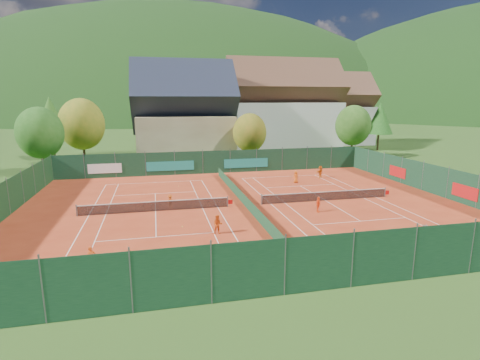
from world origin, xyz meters
name	(u,v)px	position (x,y,z in m)	size (l,w,h in m)	color
ground	(245,206)	(0.00, 0.00, -0.02)	(600.00, 600.00, 0.00)	#284917
clay_pad	(245,206)	(0.00, 0.00, 0.01)	(40.00, 32.00, 0.01)	#A83318
court_markings_left	(156,211)	(-8.00, 0.00, 0.01)	(11.03, 23.83, 0.00)	white
court_markings_right	(325,201)	(8.00, 0.00, 0.01)	(11.03, 23.83, 0.00)	white
tennis_net_left	(157,206)	(-7.85, 0.00, 0.51)	(13.30, 0.10, 1.02)	#59595B
tennis_net_right	(327,195)	(8.15, 0.00, 0.51)	(13.30, 0.10, 1.02)	#59595B
court_divider	(245,200)	(0.00, 0.00, 0.50)	(0.03, 28.80, 1.00)	#163D24
fence_north	(213,162)	(-0.46, 15.99, 1.47)	(40.00, 0.10, 3.00)	#133621
fence_south	(319,263)	(0.00, -16.00, 1.50)	(40.00, 0.04, 3.00)	#13351F
fence_west	(0,203)	(-20.00, 0.00, 1.50)	(0.04, 32.00, 3.00)	#14381B
fence_east	(434,180)	(20.00, 0.05, 1.48)	(0.09, 32.00, 3.00)	#12331F
chalet	(184,118)	(-3.00, 30.00, 6.62)	(16.20, 12.00, 16.00)	#C2B089
hotel_block_a	(283,111)	(16.00, 36.00, 7.38)	(21.60, 11.00, 17.25)	silver
hotel_block_b	(332,113)	(30.00, 44.00, 6.62)	(17.28, 10.00, 15.50)	silver
tree_west_front	(40,133)	(-22.00, 20.00, 5.39)	(5.72, 5.72, 8.69)	#483219
tree_west_mid	(82,124)	(-18.00, 26.00, 6.07)	(6.44, 6.44, 9.78)	#473119
tree_west_back	(51,117)	(-24.00, 34.00, 6.74)	(5.60, 5.60, 10.00)	#453118
tree_center	(250,133)	(6.00, 22.00, 4.72)	(5.01, 5.01, 7.60)	#442D18
tree_east_front	(353,125)	(24.00, 24.00, 5.39)	(5.72, 5.72, 8.69)	#453118
tree_east_mid	(380,118)	(34.00, 32.00, 6.06)	(5.04, 5.04, 9.00)	#483119
tree_east_back	(323,114)	(26.00, 40.00, 6.74)	(7.15, 7.15, 10.86)	#462819
mountain_backdrop	(208,169)	(28.54, 233.48, -39.64)	(820.00, 530.00, 242.00)	black
ball_hopper	(426,228)	(10.91, -10.23, 0.56)	(0.34, 0.34, 0.80)	slate
loose_ball_0	(182,226)	(-6.03, -4.62, 0.03)	(0.07, 0.07, 0.07)	#CCD833
loose_ball_1	(324,237)	(3.64, -9.03, 0.03)	(0.07, 0.07, 0.07)	#CCD833
loose_ball_2	(237,192)	(0.41, 5.34, 0.03)	(0.07, 0.07, 0.07)	#CCD833
loose_ball_3	(178,186)	(-5.46, 9.22, 0.03)	(0.07, 0.07, 0.07)	#CCD833
loose_ball_4	(339,201)	(9.17, -0.40, 0.03)	(0.07, 0.07, 0.07)	#CCD833
player_left_near	(91,258)	(-11.62, -10.82, 0.68)	(0.50, 0.33, 1.37)	#D44912
player_left_mid	(218,225)	(-3.62, -6.77, 0.72)	(0.70, 0.55, 1.44)	#D84D13
player_left_far	(170,201)	(-6.69, 0.74, 0.63)	(0.81, 0.46, 1.25)	#DE5513
player_right_near	(318,205)	(5.70, -3.33, 0.69)	(0.80, 0.33, 1.37)	#FF4E16
player_right_far_a	(296,177)	(8.07, 8.12, 0.71)	(0.69, 0.45, 1.42)	orange
player_right_far_b	(320,172)	(12.06, 10.14, 0.76)	(1.41, 0.45, 1.52)	#D16112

